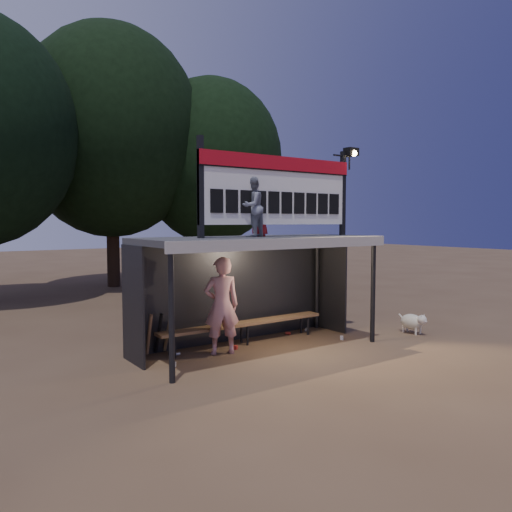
% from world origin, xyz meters
% --- Properties ---
extents(ground, '(80.00, 80.00, 0.00)m').
position_xyz_m(ground, '(0.00, 0.00, 0.00)').
color(ground, '#503A28').
rests_on(ground, ground).
extents(player, '(0.82, 0.66, 1.94)m').
position_xyz_m(player, '(-0.79, 0.18, 0.97)').
color(player, silver).
rests_on(player, ground).
extents(child_a, '(0.72, 0.66, 1.20)m').
position_xyz_m(child_a, '(-0.19, 0.00, 2.92)').
color(child_a, gray).
rests_on(child_a, dugout_shelter).
extents(child_b, '(0.47, 0.31, 0.94)m').
position_xyz_m(child_b, '(0.14, 0.21, 2.79)').
color(child_b, '#B11B1E').
rests_on(child_b, dugout_shelter).
extents(dugout_shelter, '(5.10, 2.08, 2.32)m').
position_xyz_m(dugout_shelter, '(0.00, 0.24, 1.85)').
color(dugout_shelter, '#39393B').
rests_on(dugout_shelter, ground).
extents(scoreboard_assembly, '(4.10, 0.27, 1.99)m').
position_xyz_m(scoreboard_assembly, '(0.56, -0.01, 3.32)').
color(scoreboard_assembly, black).
rests_on(scoreboard_assembly, dugout_shelter).
extents(bench, '(4.00, 0.35, 0.48)m').
position_xyz_m(bench, '(0.00, 0.55, 0.43)').
color(bench, olive).
rests_on(bench, ground).
extents(tree_mid, '(7.22, 7.22, 10.36)m').
position_xyz_m(tree_mid, '(1.00, 11.50, 6.17)').
color(tree_mid, black).
rests_on(tree_mid, ground).
extents(tree_right, '(6.08, 6.08, 8.72)m').
position_xyz_m(tree_right, '(5.00, 10.50, 5.19)').
color(tree_right, black).
rests_on(tree_right, ground).
extents(dog, '(0.36, 0.81, 0.49)m').
position_xyz_m(dog, '(3.81, -0.90, 0.28)').
color(dog, beige).
rests_on(dog, ground).
extents(bats, '(0.68, 0.35, 0.84)m').
position_xyz_m(bats, '(-1.96, 0.82, 0.43)').
color(bats, '#A17E4B').
rests_on(bats, ground).
extents(litter, '(4.11, 1.26, 0.08)m').
position_xyz_m(litter, '(0.20, 0.30, 0.04)').
color(litter, red).
rests_on(litter, ground).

